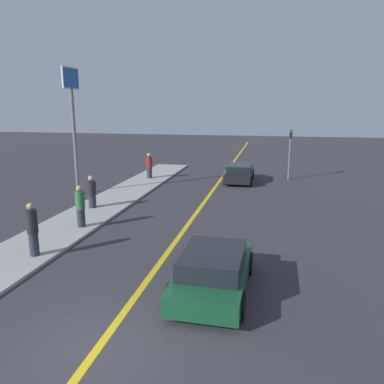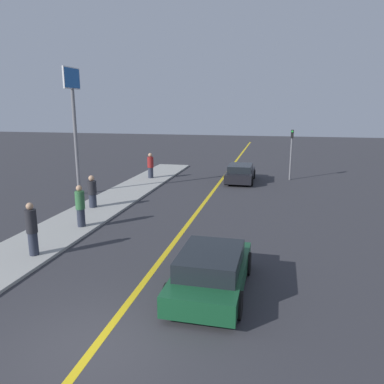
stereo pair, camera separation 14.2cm
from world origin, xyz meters
name	(u,v)px [view 1 (the left image)]	position (x,y,z in m)	size (l,w,h in m)	color
ground_plane	(97,350)	(0.00, 0.00, 0.00)	(120.00, 120.00, 0.00)	#333338
road_center_line	(218,183)	(0.00, 18.00, 0.00)	(0.20, 60.00, 0.01)	gold
sidewalk_left	(115,199)	(-4.91, 12.30, 0.05)	(2.62, 24.59, 0.10)	#9E9E99
car_near_right_lane	(214,271)	(2.01, 3.08, 0.61)	(1.99, 4.09, 1.24)	#144728
car_ahead_center	(239,173)	(1.33, 18.82, 0.59)	(1.88, 4.07, 1.19)	black
pedestrian_near_curb	(33,229)	(-4.27, 4.10, 1.02)	(0.37, 0.37, 1.83)	#282D3D
pedestrian_mid_group	(80,206)	(-4.24, 7.29, 0.98)	(0.39, 0.39, 1.76)	#282D3D
pedestrian_far_standing	(92,192)	(-5.21, 10.20, 0.89)	(0.44, 0.44, 1.61)	#282D3D
pedestrian_by_sign	(149,166)	(-4.92, 18.32, 0.97)	(0.43, 0.43, 1.75)	#282D3D
traffic_light	(290,149)	(4.64, 20.18, 2.17)	(0.18, 0.40, 3.48)	slate
roadside_sign	(72,105)	(-7.55, 13.07, 5.12)	(0.20, 1.67, 7.12)	slate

